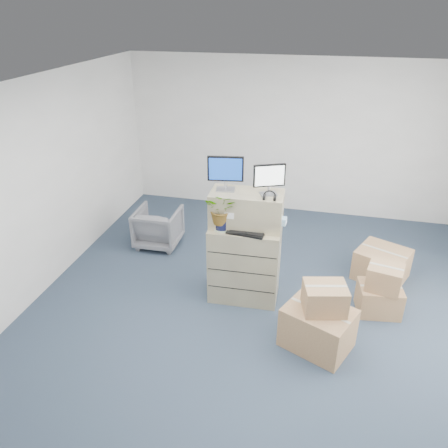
{
  "coord_description": "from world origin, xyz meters",
  "views": [
    {
      "loc": [
        0.6,
        -4.25,
        3.61
      ],
      "look_at": [
        -0.52,
        0.4,
        1.15
      ],
      "focal_mm": 35.0,
      "sensor_mm": 36.0,
      "label": 1
    }
  ],
  "objects_px": {
    "keyboard": "(246,233)",
    "water_bottle": "(253,217)",
    "monitor_right": "(269,178)",
    "office_chair": "(158,225)",
    "potted_plant": "(222,213)",
    "filing_cabinet_lower": "(245,262)",
    "monitor_left": "(226,171)"
  },
  "relations": [
    {
      "from": "filing_cabinet_lower",
      "to": "water_bottle",
      "type": "bearing_deg",
      "value": 26.25
    },
    {
      "from": "monitor_right",
      "to": "monitor_left",
      "type": "bearing_deg",
      "value": 155.63
    },
    {
      "from": "keyboard",
      "to": "monitor_right",
      "type": "bearing_deg",
      "value": 49.84
    },
    {
      "from": "potted_plant",
      "to": "monitor_left",
      "type": "bearing_deg",
      "value": 89.86
    },
    {
      "from": "keyboard",
      "to": "monitor_left",
      "type": "bearing_deg",
      "value": 148.73
    },
    {
      "from": "water_bottle",
      "to": "office_chair",
      "type": "height_order",
      "value": "water_bottle"
    },
    {
      "from": "water_bottle",
      "to": "potted_plant",
      "type": "bearing_deg",
      "value": -153.95
    },
    {
      "from": "office_chair",
      "to": "potted_plant",
      "type": "bearing_deg",
      "value": 137.95
    },
    {
      "from": "filing_cabinet_lower",
      "to": "keyboard",
      "type": "bearing_deg",
      "value": -80.11
    },
    {
      "from": "monitor_right",
      "to": "water_bottle",
      "type": "relative_size",
      "value": 1.44
    },
    {
      "from": "potted_plant",
      "to": "monitor_right",
      "type": "bearing_deg",
      "value": 19.09
    },
    {
      "from": "monitor_left",
      "to": "keyboard",
      "type": "distance_m",
      "value": 0.79
    },
    {
      "from": "keyboard",
      "to": "water_bottle",
      "type": "height_order",
      "value": "water_bottle"
    },
    {
      "from": "monitor_right",
      "to": "water_bottle",
      "type": "distance_m",
      "value": 0.56
    },
    {
      "from": "monitor_left",
      "to": "office_chair",
      "type": "bearing_deg",
      "value": 135.39
    },
    {
      "from": "monitor_right",
      "to": "office_chair",
      "type": "height_order",
      "value": "monitor_right"
    },
    {
      "from": "filing_cabinet_lower",
      "to": "monitor_left",
      "type": "distance_m",
      "value": 1.26
    },
    {
      "from": "monitor_right",
      "to": "office_chair",
      "type": "xyz_separation_m",
      "value": [
        -1.9,
        0.99,
        -1.37
      ]
    },
    {
      "from": "filing_cabinet_lower",
      "to": "office_chair",
      "type": "bearing_deg",
      "value": 145.27
    },
    {
      "from": "water_bottle",
      "to": "office_chair",
      "type": "relative_size",
      "value": 0.38
    },
    {
      "from": "water_bottle",
      "to": "potted_plant",
      "type": "relative_size",
      "value": 0.61
    },
    {
      "from": "keyboard",
      "to": "office_chair",
      "type": "height_order",
      "value": "keyboard"
    },
    {
      "from": "monitor_right",
      "to": "keyboard",
      "type": "relative_size",
      "value": 0.83
    },
    {
      "from": "monitor_right",
      "to": "potted_plant",
      "type": "relative_size",
      "value": 0.88
    },
    {
      "from": "monitor_right",
      "to": "water_bottle",
      "type": "bearing_deg",
      "value": 160.79
    },
    {
      "from": "monitor_left",
      "to": "monitor_right",
      "type": "height_order",
      "value": "monitor_left"
    },
    {
      "from": "monitor_left",
      "to": "keyboard",
      "type": "xyz_separation_m",
      "value": [
        0.31,
        -0.23,
        -0.68
      ]
    },
    {
      "from": "water_bottle",
      "to": "potted_plant",
      "type": "height_order",
      "value": "potted_plant"
    },
    {
      "from": "monitor_left",
      "to": "filing_cabinet_lower",
      "type": "bearing_deg",
      "value": -22.23
    },
    {
      "from": "monitor_right",
      "to": "keyboard",
      "type": "height_order",
      "value": "monitor_right"
    },
    {
      "from": "filing_cabinet_lower",
      "to": "office_chair",
      "type": "relative_size",
      "value": 1.5
    },
    {
      "from": "filing_cabinet_lower",
      "to": "keyboard",
      "type": "distance_m",
      "value": 0.56
    }
  ]
}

